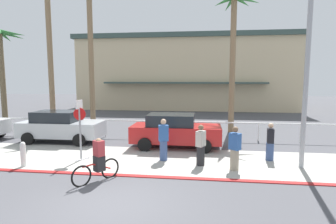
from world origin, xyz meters
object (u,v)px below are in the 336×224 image
(palm_tree_3, at_px, (90,30))
(cyclist_red_0, at_px, (98,161))
(pedestrian_0, at_px, (270,144))
(pedestrian_3, at_px, (235,150))
(stop_sign_bike_lane, at_px, (80,121))
(car_silver_1, at_px, (61,126))
(car_red_2, at_px, (175,131))
(bollard_1, at_px, (23,154))
(palm_tree_4, at_px, (234,33))
(streetlight_curb, at_px, (310,55))
(pedestrian_2, at_px, (164,141))
(palm_tree_2, at_px, (49,23))
(palm_tree_1, at_px, (1,54))
(pedestrian_1, at_px, (201,147))

(palm_tree_3, height_order, cyclist_red_0, palm_tree_3)
(pedestrian_0, height_order, pedestrian_3, pedestrian_3)
(cyclist_red_0, distance_m, pedestrian_3, 4.97)
(stop_sign_bike_lane, bearing_deg, car_silver_1, 129.37)
(car_red_2, bearing_deg, pedestrian_0, -21.97)
(cyclist_red_0, height_order, pedestrian_0, pedestrian_0)
(car_silver_1, bearing_deg, palm_tree_3, 90.01)
(bollard_1, distance_m, palm_tree_4, 13.32)
(bollard_1, distance_m, pedestrian_3, 8.18)
(streetlight_curb, bearing_deg, car_red_2, 151.82)
(stop_sign_bike_lane, xyz_separation_m, pedestrian_2, (3.46, 0.42, -0.85))
(cyclist_red_0, bearing_deg, car_silver_1, 128.15)
(stop_sign_bike_lane, height_order, pedestrian_3, stop_sign_bike_lane)
(stop_sign_bike_lane, xyz_separation_m, bollard_1, (-1.87, -1.11, -1.16))
(pedestrian_3, bearing_deg, pedestrian_2, 162.24)
(pedestrian_0, distance_m, pedestrian_2, 4.48)
(streetlight_curb, xyz_separation_m, car_red_2, (-5.18, 2.77, -3.41))
(cyclist_red_0, bearing_deg, palm_tree_2, 126.44)
(palm_tree_2, relative_size, palm_tree_4, 1.17)
(palm_tree_4, bearing_deg, palm_tree_2, 179.94)
(palm_tree_1, height_order, palm_tree_4, palm_tree_4)
(car_silver_1, bearing_deg, stop_sign_bike_lane, -50.63)
(palm_tree_1, xyz_separation_m, cyclist_red_0, (10.04, -8.64, -4.40))
(car_red_2, xyz_separation_m, cyclist_red_0, (-2.09, -4.87, -0.18))
(pedestrian_1, bearing_deg, palm_tree_2, 144.95)
(pedestrian_0, bearing_deg, palm_tree_4, 99.31)
(pedestrian_0, height_order, pedestrian_2, pedestrian_2)
(bollard_1, xyz_separation_m, cyclist_red_0, (3.49, -1.10, 0.18))
(stop_sign_bike_lane, height_order, car_silver_1, stop_sign_bike_lane)
(pedestrian_1, bearing_deg, pedestrian_3, -17.73)
(palm_tree_1, relative_size, palm_tree_4, 0.78)
(stop_sign_bike_lane, xyz_separation_m, palm_tree_2, (-5.28, 7.14, 5.46))
(palm_tree_1, xyz_separation_m, pedestrian_2, (11.88, -6.02, -4.26))
(palm_tree_4, bearing_deg, car_silver_1, -157.18)
(palm_tree_4, relative_size, pedestrian_3, 5.10)
(bollard_1, xyz_separation_m, streetlight_curb, (10.76, 1.00, 3.76))
(palm_tree_1, relative_size, car_silver_1, 1.52)
(bollard_1, distance_m, car_red_2, 6.75)
(stop_sign_bike_lane, bearing_deg, palm_tree_4, 45.97)
(stop_sign_bike_lane, xyz_separation_m, pedestrian_3, (6.29, -0.49, -0.90))
(stop_sign_bike_lane, distance_m, pedestrian_2, 3.59)
(stop_sign_bike_lane, relative_size, palm_tree_1, 0.38)
(stop_sign_bike_lane, bearing_deg, palm_tree_2, 126.46)
(palm_tree_4, height_order, pedestrian_1, palm_tree_4)
(palm_tree_1, relative_size, pedestrian_1, 4.07)
(stop_sign_bike_lane, relative_size, pedestrian_3, 1.53)
(car_red_2, bearing_deg, palm_tree_2, 153.55)
(palm_tree_1, relative_size, pedestrian_3, 4.00)
(stop_sign_bike_lane, relative_size, cyclist_red_0, 1.71)
(palm_tree_2, relative_size, pedestrian_0, 6.25)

